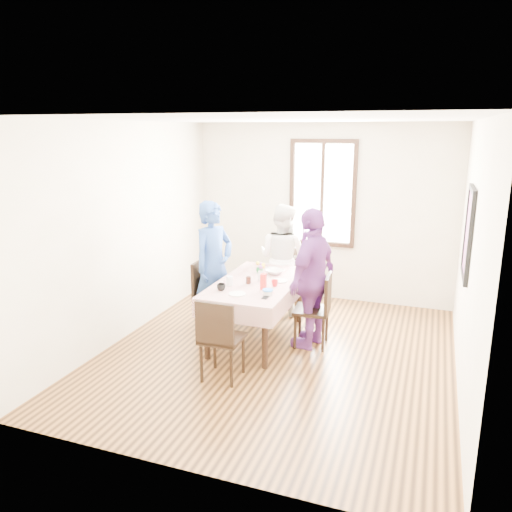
{
  "coord_description": "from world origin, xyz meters",
  "views": [
    {
      "loc": [
        1.63,
        -5.24,
        2.6
      ],
      "look_at": [
        -0.37,
        0.29,
        1.1
      ],
      "focal_mm": 35.05,
      "sensor_mm": 36.0,
      "label": 1
    }
  ],
  "objects_px": {
    "dining_table": "(257,311)",
    "chair_right": "(312,310)",
    "chair_near": "(222,338)",
    "person_far": "(283,259)",
    "chair_far": "(283,281)",
    "person_right": "(311,278)",
    "chair_left": "(212,295)",
    "person_left": "(213,266)"
  },
  "relations": [
    {
      "from": "chair_near",
      "to": "person_far",
      "type": "distance_m",
      "value": 2.2
    },
    {
      "from": "person_far",
      "to": "chair_left",
      "type": "bearing_deg",
      "value": 68.66
    },
    {
      "from": "chair_right",
      "to": "person_left",
      "type": "relative_size",
      "value": 0.53
    },
    {
      "from": "chair_far",
      "to": "person_right",
      "type": "distance_m",
      "value": 1.31
    },
    {
      "from": "chair_near",
      "to": "person_left",
      "type": "bearing_deg",
      "value": 117.9
    },
    {
      "from": "chair_near",
      "to": "person_far",
      "type": "relative_size",
      "value": 0.58
    },
    {
      "from": "chair_far",
      "to": "chair_near",
      "type": "xyz_separation_m",
      "value": [
        0.0,
        -2.19,
        0.0
      ]
    },
    {
      "from": "chair_near",
      "to": "person_right",
      "type": "xyz_separation_m",
      "value": [
        0.67,
        1.15,
        0.4
      ]
    },
    {
      "from": "chair_left",
      "to": "chair_far",
      "type": "distance_m",
      "value": 1.17
    },
    {
      "from": "chair_far",
      "to": "chair_near",
      "type": "bearing_deg",
      "value": 85.15
    },
    {
      "from": "chair_left",
      "to": "person_far",
      "type": "relative_size",
      "value": 0.58
    },
    {
      "from": "chair_left",
      "to": "person_right",
      "type": "distance_m",
      "value": 1.42
    },
    {
      "from": "chair_far",
      "to": "dining_table",
      "type": "bearing_deg",
      "value": 85.15
    },
    {
      "from": "chair_right",
      "to": "person_right",
      "type": "xyz_separation_m",
      "value": [
        -0.02,
        0.0,
        0.4
      ]
    },
    {
      "from": "dining_table",
      "to": "chair_left",
      "type": "xyz_separation_m",
      "value": [
        -0.69,
        0.15,
        0.08
      ]
    },
    {
      "from": "chair_near",
      "to": "dining_table",
      "type": "bearing_deg",
      "value": 89.63
    },
    {
      "from": "chair_left",
      "to": "chair_near",
      "type": "height_order",
      "value": "same"
    },
    {
      "from": "person_far",
      "to": "person_right",
      "type": "relative_size",
      "value": 0.92
    },
    {
      "from": "chair_far",
      "to": "person_right",
      "type": "relative_size",
      "value": 0.53
    },
    {
      "from": "chair_near",
      "to": "person_left",
      "type": "xyz_separation_m",
      "value": [
        -0.67,
        1.25,
        0.4
      ]
    },
    {
      "from": "dining_table",
      "to": "person_left",
      "type": "height_order",
      "value": "person_left"
    },
    {
      "from": "chair_left",
      "to": "person_left",
      "type": "bearing_deg",
      "value": 88.11
    },
    {
      "from": "chair_far",
      "to": "person_right",
      "type": "height_order",
      "value": "person_right"
    },
    {
      "from": "dining_table",
      "to": "person_right",
      "type": "xyz_separation_m",
      "value": [
        0.67,
        0.05,
        0.48
      ]
    },
    {
      "from": "chair_right",
      "to": "chair_far",
      "type": "height_order",
      "value": "same"
    },
    {
      "from": "chair_near",
      "to": "person_far",
      "type": "height_order",
      "value": "person_far"
    },
    {
      "from": "chair_right",
      "to": "chair_near",
      "type": "relative_size",
      "value": 1.0
    },
    {
      "from": "dining_table",
      "to": "chair_right",
      "type": "xyz_separation_m",
      "value": [
        0.69,
        0.05,
        0.08
      ]
    },
    {
      "from": "chair_near",
      "to": "person_left",
      "type": "height_order",
      "value": "person_left"
    },
    {
      "from": "person_left",
      "to": "chair_left",
      "type": "bearing_deg",
      "value": 112.22
    },
    {
      "from": "chair_near",
      "to": "person_right",
      "type": "distance_m",
      "value": 1.39
    },
    {
      "from": "chair_far",
      "to": "person_far",
      "type": "xyz_separation_m",
      "value": [
        0.0,
        -0.02,
        0.33
      ]
    },
    {
      "from": "chair_right",
      "to": "chair_left",
      "type": "bearing_deg",
      "value": 81.1
    },
    {
      "from": "person_left",
      "to": "dining_table",
      "type": "bearing_deg",
      "value": -80.36
    },
    {
      "from": "chair_near",
      "to": "person_left",
      "type": "relative_size",
      "value": 0.53
    },
    {
      "from": "chair_left",
      "to": "person_left",
      "type": "relative_size",
      "value": 0.53
    },
    {
      "from": "chair_far",
      "to": "chair_near",
      "type": "relative_size",
      "value": 1.0
    },
    {
      "from": "dining_table",
      "to": "chair_right",
      "type": "distance_m",
      "value": 0.7
    },
    {
      "from": "chair_near",
      "to": "person_right",
      "type": "height_order",
      "value": "person_right"
    },
    {
      "from": "chair_far",
      "to": "person_right",
      "type": "xyz_separation_m",
      "value": [
        0.67,
        -1.05,
        0.4
      ]
    },
    {
      "from": "chair_right",
      "to": "person_right",
      "type": "distance_m",
      "value": 0.4
    },
    {
      "from": "chair_far",
      "to": "person_right",
      "type": "bearing_deg",
      "value": 117.78
    }
  ]
}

